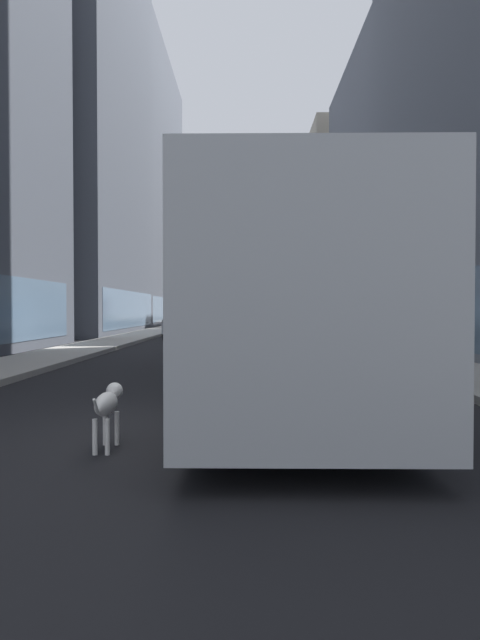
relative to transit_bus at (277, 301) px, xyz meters
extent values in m
plane|color=black|center=(-1.20, 31.76, -1.78)|extent=(120.00, 120.00, 0.00)
cube|color=#ADA89E|center=(-6.90, 31.76, -1.70)|extent=(2.40, 110.00, 0.15)
cube|color=#ADA89E|center=(4.50, 31.76, -1.70)|extent=(2.40, 110.00, 0.15)
cube|color=#4C515B|center=(-13.10, 24.62, 16.26)|extent=(9.60, 15.61, 36.08)
cube|color=slate|center=(-8.32, 24.62, -0.18)|extent=(0.08, 14.05, 2.40)
cube|color=#4C515B|center=(-13.10, 45.46, 12.47)|extent=(8.37, 23.43, 28.49)
cube|color=slate|center=(-8.93, 45.46, -0.18)|extent=(0.08, 21.09, 2.40)
cube|color=slate|center=(5.69, 4.50, -0.18)|extent=(0.08, 21.13, 2.40)
cube|color=slate|center=(10.70, 27.05, 7.86)|extent=(8.11, 17.89, 19.28)
cube|color=slate|center=(6.66, 27.05, -0.18)|extent=(0.08, 16.10, 2.40)
cube|color=#B2A893|center=(10.70, 46.98, 7.85)|extent=(10.07, 20.27, 19.25)
cube|color=slate|center=(5.68, 46.98, -0.18)|extent=(0.08, 18.24, 2.40)
cube|color=#999EA3|center=(0.00, -0.01, -0.10)|extent=(2.55, 11.50, 2.75)
cube|color=slate|center=(0.00, -0.01, 0.39)|extent=(2.57, 11.04, 0.90)
cube|color=black|center=(0.00, 5.69, -1.23)|extent=(2.55, 0.16, 0.44)
cylinder|color=black|center=(-1.12, 3.54, -1.28)|extent=(0.30, 1.00, 1.00)
cylinder|color=black|center=(1.13, 3.54, -1.28)|extent=(0.30, 1.00, 1.00)
cylinder|color=black|center=(-1.12, -4.16, -1.28)|extent=(0.30, 1.00, 1.00)
cylinder|color=black|center=(1.13, -4.16, -1.28)|extent=(0.30, 1.00, 1.00)
cube|color=silver|center=(-1.45, 5.14, 0.72)|extent=(0.08, 0.24, 0.40)
cube|color=yellow|center=(0.00, 44.57, -1.08)|extent=(1.87, 4.72, 0.75)
cube|color=slate|center=(0.00, 44.34, -0.43)|extent=(1.72, 2.12, 0.55)
cylinder|color=black|center=(-0.83, 46.52, -1.46)|extent=(0.22, 0.64, 0.64)
cylinder|color=black|center=(0.83, 46.52, -1.46)|extent=(0.22, 0.64, 0.64)
cylinder|color=black|center=(-0.83, 42.63, -1.46)|extent=(0.22, 0.64, 0.64)
cylinder|color=black|center=(0.83, 42.63, -1.46)|extent=(0.22, 0.64, 0.64)
cube|color=#4C6BB7|center=(0.00, 9.42, -1.08)|extent=(1.93, 4.56, 0.75)
cube|color=slate|center=(0.00, 9.19, -0.43)|extent=(1.77, 2.05, 0.55)
cylinder|color=black|center=(-0.85, 11.28, -1.46)|extent=(0.22, 0.64, 0.64)
cylinder|color=black|center=(0.85, 11.28, -1.46)|extent=(0.22, 0.64, 0.64)
cylinder|color=black|center=(-0.85, 7.56, -1.46)|extent=(0.22, 0.64, 0.64)
cylinder|color=black|center=(0.85, 7.56, -1.46)|extent=(0.22, 0.64, 0.64)
cube|color=#B7BABF|center=(-4.00, 18.57, -1.08)|extent=(1.94, 3.96, 0.75)
cube|color=slate|center=(-4.00, 18.37, -0.43)|extent=(1.79, 1.78, 0.55)
cylinder|color=black|center=(-4.86, 20.14, -1.46)|extent=(0.22, 0.64, 0.64)
cylinder|color=black|center=(-3.14, 20.14, -1.46)|extent=(0.22, 0.64, 0.64)
cylinder|color=black|center=(-4.86, 17.01, -1.46)|extent=(0.22, 0.64, 0.64)
cylinder|color=black|center=(-3.14, 17.01, -1.46)|extent=(0.22, 0.64, 0.64)
cube|color=#A51919|center=(-2.40, 35.11, -0.28)|extent=(2.30, 2.00, 2.10)
cube|color=silver|center=(-2.40, 31.36, -0.03)|extent=(2.30, 5.50, 2.60)
cylinder|color=black|center=(-3.41, 35.11, -1.33)|extent=(0.28, 0.90, 0.90)
cylinder|color=black|center=(-1.39, 35.11, -1.33)|extent=(0.28, 0.90, 0.90)
cylinder|color=black|center=(-3.41, 29.61, -1.33)|extent=(0.28, 0.90, 0.90)
cylinder|color=black|center=(-1.39, 29.61, -1.33)|extent=(0.28, 0.90, 0.90)
ellipsoid|color=white|center=(-2.20, -4.11, -1.25)|extent=(0.22, 0.60, 0.26)
sphere|color=white|center=(-2.20, -3.73, -1.16)|extent=(0.20, 0.20, 0.20)
sphere|color=black|center=(-2.26, -3.71, -1.14)|extent=(0.07, 0.07, 0.07)
sphere|color=black|center=(-2.14, -3.71, -1.14)|extent=(0.07, 0.07, 0.07)
cylinder|color=white|center=(-2.20, -4.51, -1.20)|extent=(0.03, 0.16, 0.19)
cylinder|color=white|center=(-2.27, -3.90, -1.58)|extent=(0.06, 0.06, 0.40)
cylinder|color=white|center=(-2.13, -3.90, -1.58)|extent=(0.06, 0.06, 0.40)
cylinder|color=white|center=(-2.27, -4.32, -1.58)|extent=(0.06, 0.06, 0.40)
cylinder|color=white|center=(-2.13, -4.32, -1.58)|extent=(0.06, 0.06, 0.40)
sphere|color=black|center=(-2.15, -4.01, -1.21)|extent=(0.04, 0.04, 0.04)
sphere|color=black|center=(-2.26, -4.19, -1.23)|extent=(0.04, 0.04, 0.04)
sphere|color=black|center=(-2.18, -4.29, -1.19)|extent=(0.04, 0.04, 0.04)
cylinder|color=black|center=(3.70, 0.16, 0.07)|extent=(0.12, 0.12, 3.40)
cube|color=black|center=(3.70, 0.34, 1.42)|extent=(0.24, 0.20, 0.70)
sphere|color=red|center=(3.70, 0.45, 1.64)|extent=(0.11, 0.11, 0.11)
sphere|color=orange|center=(3.70, 0.45, 1.42)|extent=(0.11, 0.11, 0.11)
sphere|color=green|center=(3.70, 0.45, 1.20)|extent=(0.11, 0.11, 0.11)
camera|label=1|loc=(-0.59, -10.01, -0.16)|focal=29.14mm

